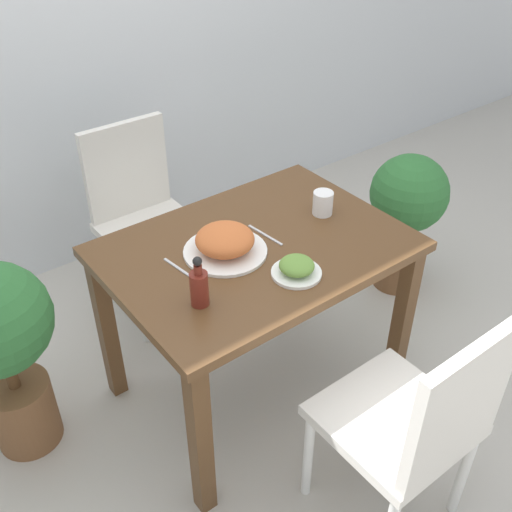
% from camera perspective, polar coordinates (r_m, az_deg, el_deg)
% --- Properties ---
extents(ground_plane, '(16.00, 16.00, 0.00)m').
position_cam_1_polar(ground_plane, '(2.60, 0.00, -12.11)').
color(ground_plane, '#B7B2A8').
extents(wall_back, '(8.00, 0.05, 2.60)m').
position_cam_1_polar(wall_back, '(2.99, -17.04, 22.17)').
color(wall_back, silver).
rests_on(wall_back, ground_plane).
extents(dining_table, '(1.05, 0.76, 0.72)m').
position_cam_1_polar(dining_table, '(2.19, 0.00, -1.28)').
color(dining_table, brown).
rests_on(dining_table, ground_plane).
extents(chair_near, '(0.42, 0.42, 0.89)m').
position_cam_1_polar(chair_near, '(1.89, 15.11, -14.92)').
color(chair_near, silver).
rests_on(chair_near, ground_plane).
extents(chair_far, '(0.42, 0.42, 0.89)m').
position_cam_1_polar(chair_far, '(2.78, -10.76, 4.21)').
color(chair_far, silver).
rests_on(chair_far, ground_plane).
extents(food_plate, '(0.29, 0.29, 0.10)m').
position_cam_1_polar(food_plate, '(2.06, -2.97, 1.34)').
color(food_plate, white).
rests_on(food_plate, dining_table).
extents(side_plate, '(0.17, 0.17, 0.06)m').
position_cam_1_polar(side_plate, '(1.97, 3.92, -1.12)').
color(side_plate, white).
rests_on(side_plate, dining_table).
extents(drink_cup, '(0.08, 0.08, 0.09)m').
position_cam_1_polar(drink_cup, '(2.29, 6.38, 5.04)').
color(drink_cup, white).
rests_on(drink_cup, dining_table).
extents(sauce_bottle, '(0.06, 0.06, 0.18)m').
position_cam_1_polar(sauce_bottle, '(1.83, -5.44, -2.91)').
color(sauce_bottle, maroon).
rests_on(sauce_bottle, dining_table).
extents(fork_utensil, '(0.03, 0.19, 0.00)m').
position_cam_1_polar(fork_utensil, '(2.01, -7.06, -1.40)').
color(fork_utensil, silver).
rests_on(fork_utensil, dining_table).
extents(spoon_utensil, '(0.03, 0.17, 0.00)m').
position_cam_1_polar(spoon_utensil, '(2.17, 0.88, 2.01)').
color(spoon_utensil, silver).
rests_on(spoon_utensil, dining_table).
extents(potted_plant_left, '(0.40, 0.40, 0.80)m').
position_cam_1_polar(potted_plant_left, '(2.23, -23.22, -7.47)').
color(potted_plant_left, brown).
rests_on(potted_plant_left, ground_plane).
extents(potted_plant_right, '(0.37, 0.37, 0.71)m').
position_cam_1_polar(potted_plant_right, '(2.96, 14.17, 4.43)').
color(potted_plant_right, brown).
rests_on(potted_plant_right, ground_plane).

